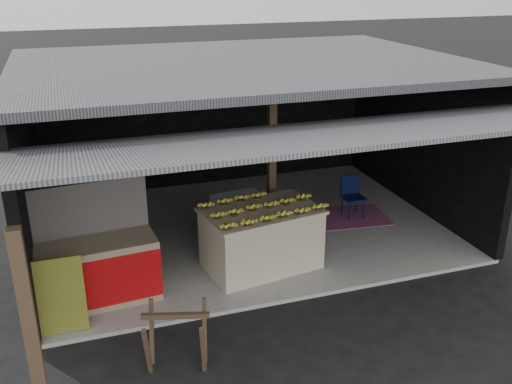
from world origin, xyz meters
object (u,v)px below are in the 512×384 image
object	(u,v)px
banana_table	(261,238)
sawhorse	(176,334)
neighbor_stall	(98,268)
water_barrel	(305,241)
white_crate	(239,221)
plastic_chair	(352,193)

from	to	relation	value
banana_table	sawhorse	distance (m)	2.57
banana_table	neighbor_stall	xyz separation A→B (m)	(-2.46, -0.18, 0.01)
sawhorse	water_barrel	world-z (taller)	sawhorse
white_crate	sawhorse	bearing A→B (deg)	-126.84
sawhorse	plastic_chair	bearing A→B (deg)	55.51
white_crate	banana_table	bearing A→B (deg)	-88.23
banana_table	sawhorse	size ratio (longest dim) A/B	2.25
banana_table	neighbor_stall	distance (m)	2.46
banana_table	plastic_chair	world-z (taller)	banana_table
banana_table	white_crate	xyz separation A→B (m)	(-0.12, 0.80, -0.04)
white_crate	neighbor_stall	world-z (taller)	neighbor_stall
plastic_chair	neighbor_stall	bearing A→B (deg)	-162.25
white_crate	water_barrel	bearing A→B (deg)	-46.08
water_barrel	plastic_chair	world-z (taller)	plastic_chair
white_crate	plastic_chair	bearing A→B (deg)	5.17
water_barrel	plastic_chair	xyz separation A→B (m)	(1.46, 1.22, 0.19)
white_crate	water_barrel	xyz separation A→B (m)	(0.89, -0.73, -0.17)
water_barrel	plastic_chair	bearing A→B (deg)	39.94
water_barrel	plastic_chair	distance (m)	1.91
neighbor_stall	sawhorse	size ratio (longest dim) A/B	1.98
neighbor_stall	water_barrel	bearing A→B (deg)	-0.40
plastic_chair	banana_table	bearing A→B (deg)	-149.63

